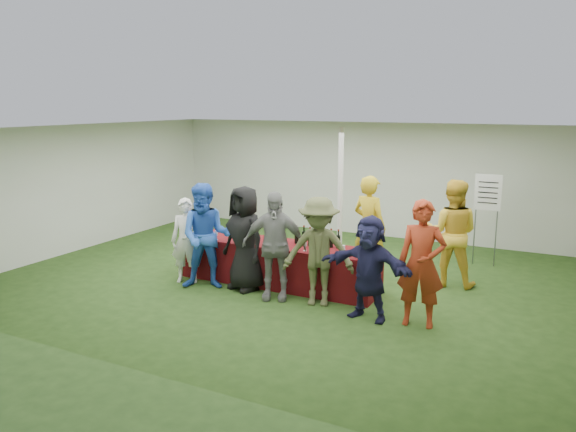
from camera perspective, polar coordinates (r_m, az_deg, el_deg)
The scene contains 18 objects.
ground at distance 10.28m, azimuth 0.08°, elevation -6.39°, with size 60.00×60.00×0.00m, color #284719.
tent at distance 10.82m, azimuth 5.33°, elevation 1.83°, with size 10.00×10.00×10.00m.
serving_table at distance 9.88m, azimuth -1.04°, elevation -4.88°, with size 3.60×0.80×0.75m, color #620C0C.
wine_bottles at distance 9.58m, azimuth 2.95°, elevation -2.34°, with size 0.84×0.14×0.32m.
wine_glasses at distance 9.67m, azimuth -3.22°, elevation -2.27°, with size 2.75×0.12×0.16m.
water_bottle at distance 9.80m, azimuth -0.54°, elevation -2.11°, with size 0.07×0.07×0.23m.
bar_towel at distance 9.22m, azimuth 7.49°, elevation -3.64°, with size 0.25×0.18×0.03m, color white.
dump_bucket at distance 8.92m, azimuth 7.62°, elevation -3.67°, with size 0.22×0.22×0.18m, color slate.
wine_list_sign at distance 11.50m, azimuth 19.61°, elevation 1.60°, with size 0.50×0.03×1.80m.
staff_pourer at distance 10.23m, azimuth 8.26°, elevation -1.13°, with size 0.69×0.45×1.89m, color gold.
staff_back at distance 10.12m, azimuth 16.30°, elevation -1.66°, with size 0.91×0.71×1.87m, color gold.
customer_0 at distance 10.08m, azimuth -10.26°, elevation -2.47°, with size 0.55×0.36×1.51m, color white.
customer_1 at distance 9.67m, azimuth -8.31°, elevation -2.06°, with size 0.89×0.69×1.83m, color blue.
customer_2 at distance 9.53m, azimuth -4.44°, elevation -2.27°, with size 0.87×0.57×1.79m, color black.
customer_3 at distance 9.05m, azimuth -1.43°, elevation -3.02°, with size 1.04×0.43×1.78m, color gray.
customer_4 at distance 8.79m, azimuth 3.12°, elevation -3.64°, with size 1.12×0.64×1.73m, color #4E522F.
customer_5 at distance 8.32m, azimuth 8.24°, elevation -5.23°, with size 1.45×0.46×1.56m, color #1B1B3F.
customer_6 at distance 8.18m, azimuth 13.41°, elevation -4.75°, with size 0.67×0.44×1.83m, color #992C14.
Camera 1 is at (4.43, -8.72, 3.16)m, focal length 35.00 mm.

